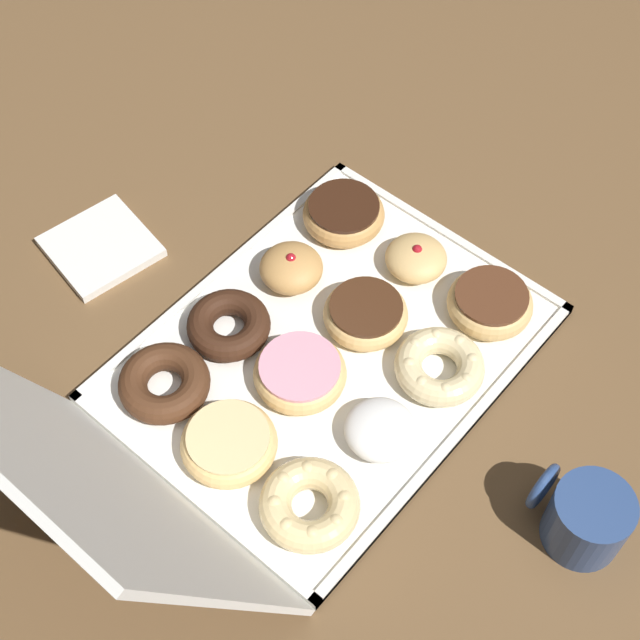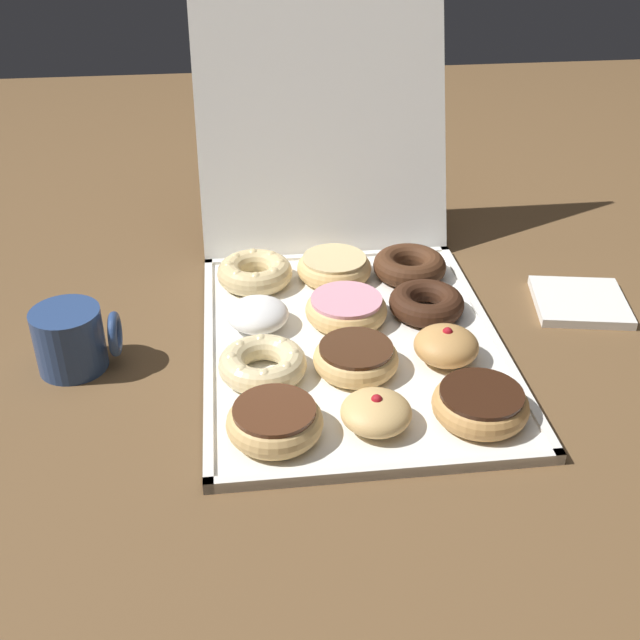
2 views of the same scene
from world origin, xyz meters
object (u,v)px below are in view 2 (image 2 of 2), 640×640
cruller_donut_3 (263,363)px  cruller_donut_9 (255,272)px  donut_box (352,345)px  glazed_ring_donut_10 (336,267)px  chocolate_frosted_donut_2 (480,404)px  powdered_filled_donut_6 (258,314)px  chocolate_frosted_donut_0 (275,421)px  napkin_stack (580,302)px  jelly_filled_donut_1 (372,413)px  pink_frosted_donut_7 (349,309)px  chocolate_frosted_donut_4 (356,358)px  coffee_mug (72,336)px  jelly_filled_donut_5 (446,346)px  chocolate_cake_ring_donut_8 (426,303)px  chocolate_cake_ring_donut_11 (410,266)px

cruller_donut_3 → cruller_donut_9: cruller_donut_9 is taller
donut_box → glazed_ring_donut_10: size_ratio=4.52×
chocolate_frosted_donut_2 → powdered_filled_donut_6: (-0.25, 0.24, 0.00)m
chocolate_frosted_donut_0 → napkin_stack: 0.54m
jelly_filled_donut_1 → chocolate_frosted_donut_2: size_ratio=0.73×
pink_frosted_donut_7 → napkin_stack: bearing=2.5°
cruller_donut_3 → glazed_ring_donut_10: 0.28m
chocolate_frosted_donut_4 → powdered_filled_donut_6: powdered_filled_donut_6 is taller
coffee_mug → pink_frosted_donut_7: bearing=8.0°
donut_box → jelly_filled_donut_1: size_ratio=6.24×
chocolate_frosted_donut_4 → powdered_filled_donut_6: 0.17m
chocolate_frosted_donut_0 → powdered_filled_donut_6: (-0.01, 0.24, -0.00)m
jelly_filled_donut_5 → pink_frosted_donut_7: size_ratio=0.73×
donut_box → glazed_ring_donut_10: bearing=89.2°
chocolate_frosted_donut_0 → napkin_stack: (0.48, 0.26, -0.02)m
donut_box → chocolate_cake_ring_donut_8: 0.14m
jelly_filled_donut_1 → jelly_filled_donut_5: 0.17m
chocolate_cake_ring_donut_8 → jelly_filled_donut_5: bearing=-91.0°
jelly_filled_donut_1 → chocolate_cake_ring_donut_11: bearing=71.1°
jelly_filled_donut_1 → pink_frosted_donut_7: jelly_filled_donut_1 is taller
jelly_filled_donut_1 → glazed_ring_donut_10: size_ratio=0.72×
chocolate_frosted_donut_2 → chocolate_cake_ring_donut_8: size_ratio=1.06×
cruller_donut_3 → chocolate_cake_ring_donut_8: size_ratio=1.05×
napkin_stack → chocolate_frosted_donut_4: bearing=-159.1°
chocolate_frosted_donut_4 → powdered_filled_donut_6: size_ratio=1.27×
chocolate_frosted_donut_0 → chocolate_cake_ring_donut_11: bearing=56.7°
chocolate_frosted_donut_4 → jelly_filled_donut_5: (0.12, 0.01, 0.00)m
chocolate_cake_ring_donut_11 → donut_box: bearing=-123.7°
glazed_ring_donut_10 → coffee_mug: 0.42m
cruller_donut_3 → napkin_stack: (0.48, 0.14, -0.02)m
napkin_stack → chocolate_cake_ring_donut_8: bearing=-177.4°
jelly_filled_donut_5 → pink_frosted_donut_7: (-0.11, 0.11, -0.00)m
jelly_filled_donut_1 → cruller_donut_9: 0.38m
glazed_ring_donut_10 → chocolate_cake_ring_donut_11: 0.12m
chocolate_frosted_donut_2 → napkin_stack: chocolate_frosted_donut_2 is taller
chocolate_cake_ring_donut_11 → coffee_mug: 0.52m
powdered_filled_donut_6 → jelly_filled_donut_5: bearing=-25.0°
cruller_donut_9 → chocolate_frosted_donut_4: bearing=-64.5°
cruller_donut_9 → jelly_filled_donut_1: bearing=-71.8°
chocolate_frosted_donut_2 → powdered_filled_donut_6: bearing=137.0°
chocolate_cake_ring_donut_8 → coffee_mug: (-0.49, -0.06, 0.02)m
donut_box → jelly_filled_donut_5: bearing=-26.3°
glazed_ring_donut_10 → chocolate_cake_ring_donut_8: bearing=-46.8°
donut_box → chocolate_frosted_donut_2: (0.13, -0.18, 0.02)m
jelly_filled_donut_5 → powdered_filled_donut_6: 0.27m
chocolate_frosted_donut_0 → chocolate_cake_ring_donut_11: size_ratio=0.99×
chocolate_cake_ring_donut_8 → glazed_ring_donut_10: bearing=133.2°
glazed_ring_donut_10 → chocolate_cake_ring_donut_11: size_ratio=1.02×
pink_frosted_donut_7 → cruller_donut_9: bearing=135.7°
chocolate_frosted_donut_2 → powdered_filled_donut_6: size_ratio=1.32×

